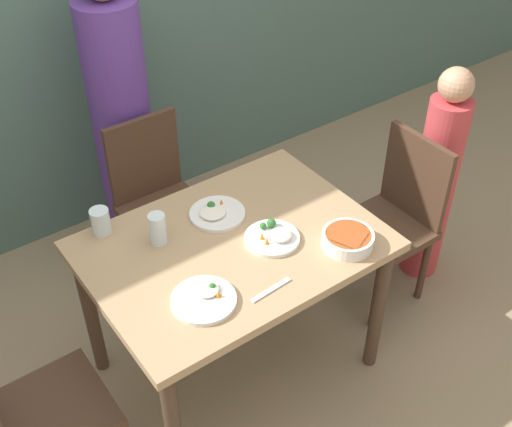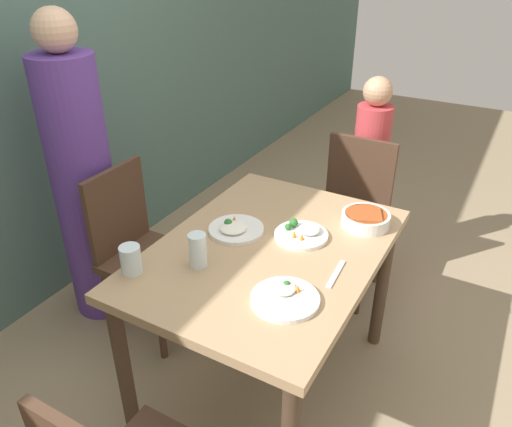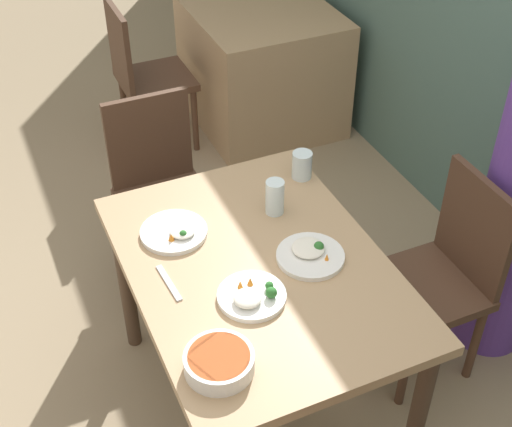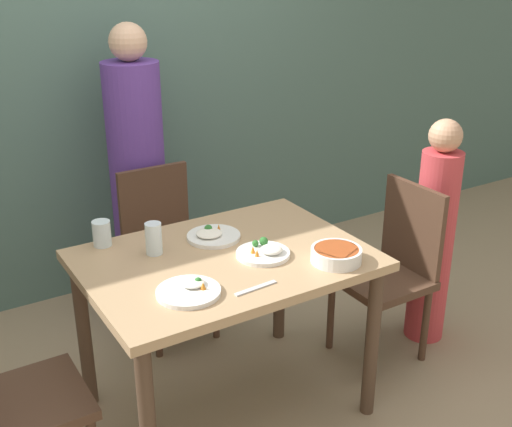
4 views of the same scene
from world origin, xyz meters
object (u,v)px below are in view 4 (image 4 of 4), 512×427
Objects in this scene: glass_water_tall at (154,239)px; plate_rice_adult at (189,290)px; chair_adult_spot at (165,247)px; person_adult at (138,182)px; chair_child_spot at (392,267)px; person_child at (434,238)px; bowl_curry at (336,255)px.

plate_rice_adult is at bearing -93.87° from glass_water_tall.
person_adult is (-0.00, 0.32, 0.26)m from chair_adult_spot.
glass_water_tall is (-0.29, -0.90, 0.09)m from person_adult.
chair_child_spot is 0.29m from person_child.
glass_water_tall is at bearing 171.65° from person_child.
glass_water_tall is (0.03, 0.37, 0.06)m from plate_rice_adult.
person_child is (1.12, -0.79, 0.09)m from chair_adult_spot.
glass_water_tall reaches higher than bowl_curry.
person_adult reaches higher than bowl_curry.
bowl_curry is (0.30, -1.36, 0.05)m from person_adult.
bowl_curry reaches higher than plate_rice_adult.
chair_adult_spot is 0.56× the size of person_adult.
chair_adult_spot is at bearing -132.88° from chair_child_spot.
glass_water_tall is (-1.42, 0.21, 0.26)m from person_child.
glass_water_tall is at bearing -116.70° from chair_adult_spot.
person_adult reaches higher than chair_adult_spot.
person_adult is at bearing 90.00° from chair_adult_spot.
chair_child_spot is at bearing -42.88° from chair_adult_spot.
person_child is at bearing -35.14° from chair_adult_spot.
person_child is (1.12, -1.11, -0.17)m from person_adult.
chair_adult_spot is 6.56× the size of glass_water_tall.
chair_adult_spot is 0.41m from person_adult.
bowl_curry is at bearing -7.14° from plate_rice_adult.
chair_child_spot is 1.21m from glass_water_tall.
glass_water_tall is at bearing -107.96° from person_adult.
bowl_curry is (-0.83, -0.24, 0.22)m from person_child.
bowl_curry is 0.86× the size of plate_rice_adult.
glass_water_tall is (-1.15, 0.21, 0.35)m from chair_child_spot.
plate_rice_adult is (-0.32, -0.96, 0.29)m from chair_adult_spot.
person_child reaches higher than glass_water_tall.
person_adult is 1.32m from plate_rice_adult.
glass_water_tall is (-0.59, 0.45, 0.04)m from bowl_curry.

